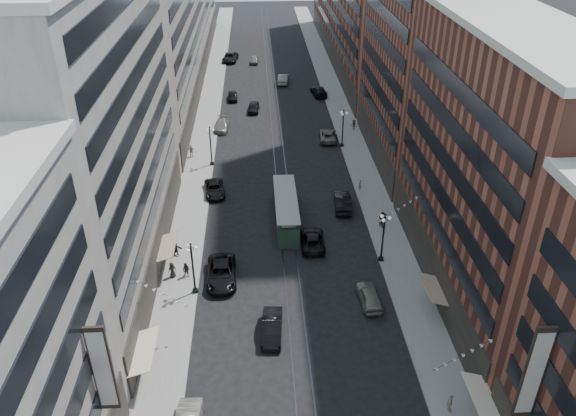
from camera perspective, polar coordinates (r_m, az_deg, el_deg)
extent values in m
plane|color=black|center=(81.13, -0.99, 6.07)|extent=(220.00, 220.00, 0.00)
cube|color=gray|center=(90.59, -8.31, 8.51)|extent=(4.00, 180.00, 0.15)
cube|color=gray|center=(91.30, 5.73, 8.86)|extent=(4.00, 180.00, 0.15)
cube|color=#2D2D33|center=(90.28, -1.72, 8.70)|extent=(0.12, 180.00, 0.02)
cube|color=#2D2D33|center=(90.33, -0.82, 8.73)|extent=(0.12, 180.00, 0.02)
cube|color=#A29C90|center=(52.63, -18.73, 6.93)|extent=(8.00, 36.00, 28.00)
cube|color=#A29C90|center=(112.53, -11.13, 19.52)|extent=(8.00, 90.00, 26.00)
cube|color=brown|center=(51.10, 20.02, 3.47)|extent=(8.00, 30.00, 24.00)
cube|color=brown|center=(122.31, 6.48, 20.25)|extent=(8.00, 72.00, 24.00)
cylinder|color=black|center=(53.85, -9.39, -8.27)|extent=(0.56, 0.56, 0.30)
cylinder|color=black|center=(52.36, -9.62, -6.19)|extent=(0.18, 0.18, 5.20)
sphere|color=black|center=(50.75, -9.89, -3.65)|extent=(0.24, 0.24, 0.24)
sphere|color=white|center=(50.92, -9.35, -4.01)|extent=(0.36, 0.36, 0.36)
sphere|color=white|center=(51.32, -10.06, -3.78)|extent=(0.36, 0.36, 0.36)
sphere|color=white|center=(50.68, -10.14, -4.28)|extent=(0.36, 0.36, 0.36)
cylinder|color=black|center=(76.68, -7.73, 4.50)|extent=(0.56, 0.56, 0.30)
cylinder|color=black|center=(75.64, -7.86, 6.16)|extent=(0.18, 0.18, 5.20)
sphere|color=black|center=(74.54, -8.01, 8.12)|extent=(0.24, 0.24, 0.24)
sphere|color=white|center=(74.65, -7.64, 7.85)|extent=(0.36, 0.36, 0.36)
sphere|color=white|center=(75.07, -8.14, 7.94)|extent=(0.36, 0.36, 0.36)
sphere|color=white|center=(74.35, -8.18, 7.71)|extent=(0.36, 0.36, 0.36)
cylinder|color=black|center=(57.94, 9.41, -5.11)|extent=(0.56, 0.56, 0.30)
cylinder|color=black|center=(56.56, 9.62, -3.09)|extent=(0.18, 0.18, 5.20)
sphere|color=black|center=(55.07, 9.87, -0.67)|extent=(0.24, 0.24, 0.24)
sphere|color=white|center=(55.38, 10.28, -1.01)|extent=(0.36, 0.36, 0.36)
sphere|color=white|center=(55.55, 9.52, -0.82)|extent=(0.36, 0.36, 0.36)
sphere|color=white|center=(54.91, 9.68, -1.25)|extent=(0.36, 0.36, 0.36)
cylinder|color=black|center=(81.85, 5.50, 6.39)|extent=(0.56, 0.56, 0.30)
cylinder|color=black|center=(80.88, 5.59, 7.97)|extent=(0.18, 0.18, 5.20)
sphere|color=black|center=(79.85, 5.69, 9.83)|extent=(0.24, 0.24, 0.24)
sphere|color=white|center=(80.06, 6.00, 9.56)|extent=(0.36, 0.36, 0.36)
sphere|color=white|center=(80.32, 5.47, 9.66)|extent=(0.36, 0.36, 0.36)
sphere|color=white|center=(79.60, 5.55, 9.46)|extent=(0.36, 0.36, 0.36)
cube|color=#263D2D|center=(63.03, -0.21, -0.46)|extent=(2.28, 10.96, 2.37)
cube|color=gray|center=(62.28, -0.21, 0.69)|extent=(1.46, 10.05, 0.55)
cube|color=gray|center=(62.10, -0.21, 0.98)|extent=(2.47, 11.14, 0.14)
cylinder|color=black|center=(60.03, 0.01, -3.20)|extent=(2.10, 0.64, 0.64)
cylinder|color=black|center=(67.00, -0.40, 0.72)|extent=(2.10, 0.64, 0.64)
imported|color=black|center=(54.74, -6.77, -6.59)|extent=(3.00, 6.10, 1.67)
imported|color=slate|center=(52.33, 8.24, -8.84)|extent=(2.06, 4.58, 1.53)
imported|color=black|center=(48.67, -1.64, -12.04)|extent=(2.00, 4.88, 1.57)
imported|color=black|center=(55.45, -10.30, -6.23)|extent=(0.87, 0.68, 1.59)
imported|color=beige|center=(44.60, 16.15, -18.47)|extent=(0.69, 0.98, 1.52)
imported|color=black|center=(69.43, -7.47, 1.93)|extent=(2.93, 5.24, 1.38)
imported|color=#69655D|center=(87.78, -6.75, 8.35)|extent=(2.33, 5.17, 1.47)
imported|color=black|center=(100.14, -5.65, 11.26)|extent=(1.77, 4.21, 1.42)
imported|color=black|center=(66.08, 5.57, 0.63)|extent=(2.19, 5.32, 1.71)
imported|color=#67655C|center=(83.79, 4.06, 7.38)|extent=(2.91, 5.49, 1.47)
imported|color=black|center=(102.10, 3.14, 11.80)|extent=(2.98, 5.79, 1.61)
imported|color=black|center=(94.56, -3.52, 10.17)|extent=(2.10, 4.46, 1.47)
imported|color=slate|center=(108.23, -0.48, 12.98)|extent=(2.43, 5.39, 1.72)
imported|color=black|center=(58.68, -11.36, -4.09)|extent=(1.44, 0.54, 1.52)
imported|color=#A09384|center=(79.03, -9.79, 5.74)|extent=(1.07, 0.54, 1.77)
imported|color=black|center=(62.94, 9.52, -1.11)|extent=(0.92, 1.02, 1.85)
imported|color=#A39D87|center=(69.89, 7.30, 2.36)|extent=(0.66, 0.64, 1.53)
imported|color=black|center=(87.35, 6.72, 8.40)|extent=(1.06, 0.46, 1.62)
imported|color=black|center=(122.83, -5.89, 14.98)|extent=(3.53, 6.32, 1.67)
imported|color=#68665D|center=(121.21, -3.45, 14.80)|extent=(1.96, 4.22, 1.40)
imported|color=black|center=(59.30, 2.50, -3.24)|extent=(2.56, 5.30, 1.45)
imported|color=black|center=(55.68, -11.69, -6.17)|extent=(0.92, 0.82, 1.66)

